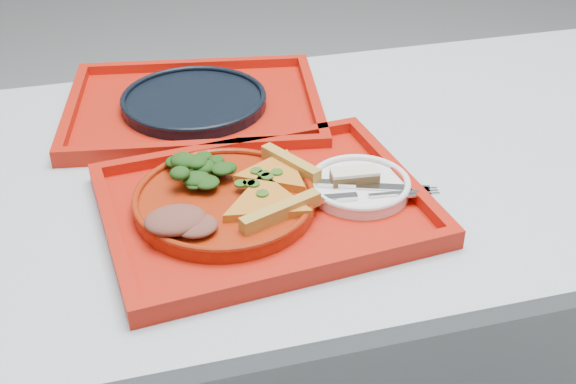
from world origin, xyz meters
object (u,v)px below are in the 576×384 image
at_px(tray_far, 195,109).
at_px(navy_plate, 194,102).
at_px(tray_main, 264,209).
at_px(dinner_plate, 225,202).
at_px(dessert_bar, 355,176).

distance_m(tray_far, navy_plate, 0.01).
height_order(tray_main, tray_far, same).
xyz_separation_m(dinner_plate, navy_plate, (0.01, 0.33, -0.00)).
bearing_deg(dessert_bar, tray_far, 124.43).
bearing_deg(tray_far, dinner_plate, -82.10).
relative_size(tray_main, navy_plate, 1.73).
distance_m(tray_far, dinner_plate, 0.33).
bearing_deg(dessert_bar, navy_plate, 124.43).
xyz_separation_m(tray_main, dessert_bar, (0.14, 0.01, 0.03)).
xyz_separation_m(tray_far, navy_plate, (0.00, 0.00, 0.01)).
height_order(dinner_plate, navy_plate, dinner_plate).
distance_m(tray_main, dessert_bar, 0.14).
relative_size(tray_far, dessert_bar, 6.21).
bearing_deg(tray_main, navy_plate, 92.66).
bearing_deg(tray_far, dessert_bar, -51.65).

